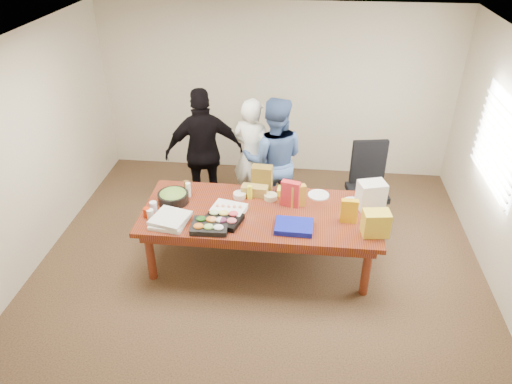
# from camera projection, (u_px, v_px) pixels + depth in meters

# --- Properties ---
(floor) EXTENTS (5.50, 5.00, 0.02)m
(floor) POSITION_uv_depth(u_px,v_px,m) (260.00, 261.00, 6.08)
(floor) COLOR #47301E
(floor) RESTS_ON ground
(ceiling) EXTENTS (5.50, 5.00, 0.02)m
(ceiling) POSITION_uv_depth(u_px,v_px,m) (261.00, 44.00, 4.67)
(ceiling) COLOR white
(ceiling) RESTS_ON wall_back
(wall_back) EXTENTS (5.50, 0.04, 2.70)m
(wall_back) POSITION_uv_depth(u_px,v_px,m) (276.00, 91.00, 7.50)
(wall_back) COLOR beige
(wall_back) RESTS_ON floor
(wall_front) EXTENTS (5.50, 0.04, 2.70)m
(wall_front) POSITION_uv_depth(u_px,v_px,m) (224.00, 341.00, 3.25)
(wall_front) COLOR beige
(wall_front) RESTS_ON floor
(wall_left) EXTENTS (0.04, 5.00, 2.70)m
(wall_left) POSITION_uv_depth(u_px,v_px,m) (27.00, 155.00, 5.62)
(wall_left) COLOR beige
(wall_left) RESTS_ON floor
(window_panel) EXTENTS (0.03, 1.40, 1.10)m
(window_panel) POSITION_uv_depth(u_px,v_px,m) (499.00, 143.00, 5.56)
(window_panel) COLOR white
(window_panel) RESTS_ON wall_right
(window_blinds) EXTENTS (0.04, 1.36, 1.00)m
(window_blinds) POSITION_uv_depth(u_px,v_px,m) (495.00, 143.00, 5.56)
(window_blinds) COLOR beige
(window_blinds) RESTS_ON wall_right
(conference_table) EXTENTS (2.80, 1.20, 0.75)m
(conference_table) POSITION_uv_depth(u_px,v_px,m) (260.00, 237.00, 5.88)
(conference_table) COLOR #4C1C0F
(conference_table) RESTS_ON floor
(office_chair) EXTENTS (0.67, 0.67, 1.13)m
(office_chair) POSITION_uv_depth(u_px,v_px,m) (367.00, 189.00, 6.47)
(office_chair) COLOR black
(office_chair) RESTS_ON floor
(person_center) EXTENTS (0.72, 0.60, 1.69)m
(person_center) POSITION_uv_depth(u_px,v_px,m) (252.00, 156.00, 6.70)
(person_center) COLOR white
(person_center) RESTS_ON floor
(person_right) EXTENTS (0.89, 0.71, 1.78)m
(person_right) POSITION_uv_depth(u_px,v_px,m) (274.00, 160.00, 6.51)
(person_right) COLOR #3D5A94
(person_right) RESTS_ON floor
(person_left) EXTENTS (1.16, 0.73, 1.84)m
(person_left) POSITION_uv_depth(u_px,v_px,m) (204.00, 152.00, 6.65)
(person_left) COLOR black
(person_left) RESTS_ON floor
(veggie_tray) EXTENTS (0.42, 0.33, 0.06)m
(veggie_tray) POSITION_uv_depth(u_px,v_px,m) (210.00, 226.00, 5.37)
(veggie_tray) COLOR black
(veggie_tray) RESTS_ON conference_table
(fruit_tray) EXTENTS (0.48, 0.42, 0.06)m
(fruit_tray) POSITION_uv_depth(u_px,v_px,m) (223.00, 220.00, 5.48)
(fruit_tray) COLOR black
(fruit_tray) RESTS_ON conference_table
(sheet_cake) EXTENTS (0.44, 0.37, 0.07)m
(sheet_cake) POSITION_uv_depth(u_px,v_px,m) (229.00, 209.00, 5.66)
(sheet_cake) COLOR white
(sheet_cake) RESTS_ON conference_table
(salad_bowl) EXTENTS (0.43, 0.43, 0.12)m
(salad_bowl) POSITION_uv_depth(u_px,v_px,m) (173.00, 198.00, 5.84)
(salad_bowl) COLOR black
(salad_bowl) RESTS_ON conference_table
(chip_bag_blue) EXTENTS (0.43, 0.33, 0.06)m
(chip_bag_blue) POSITION_uv_depth(u_px,v_px,m) (294.00, 226.00, 5.37)
(chip_bag_blue) COLOR #0E179B
(chip_bag_blue) RESTS_ON conference_table
(chip_bag_red) EXTENTS (0.24, 0.15, 0.33)m
(chip_bag_red) POSITION_uv_depth(u_px,v_px,m) (291.00, 194.00, 5.72)
(chip_bag_red) COLOR red
(chip_bag_red) RESTS_ON conference_table
(chip_bag_yellow) EXTENTS (0.19, 0.08, 0.29)m
(chip_bag_yellow) POSITION_uv_depth(u_px,v_px,m) (349.00, 211.00, 5.43)
(chip_bag_yellow) COLOR gold
(chip_bag_yellow) RESTS_ON conference_table
(chip_bag_orange) EXTENTS (0.20, 0.13, 0.28)m
(chip_bag_orange) POSITION_uv_depth(u_px,v_px,m) (298.00, 196.00, 5.72)
(chip_bag_orange) COLOR gold
(chip_bag_orange) RESTS_ON conference_table
(mayo_jar) EXTENTS (0.10, 0.10, 0.15)m
(mayo_jar) POSITION_uv_depth(u_px,v_px,m) (257.00, 185.00, 6.08)
(mayo_jar) COLOR silver
(mayo_jar) RESTS_ON conference_table
(mustard_bottle) EXTENTS (0.06, 0.06, 0.18)m
(mustard_bottle) POSITION_uv_depth(u_px,v_px,m) (250.00, 192.00, 5.89)
(mustard_bottle) COLOR yellow
(mustard_bottle) RESTS_ON conference_table
(dressing_bottle) EXTENTS (0.07, 0.07, 0.18)m
(dressing_bottle) POSITION_uv_depth(u_px,v_px,m) (186.00, 187.00, 5.99)
(dressing_bottle) COLOR brown
(dressing_bottle) RESTS_ON conference_table
(ranch_bottle) EXTENTS (0.08, 0.08, 0.19)m
(ranch_bottle) POSITION_uv_depth(u_px,v_px,m) (188.00, 190.00, 5.93)
(ranch_bottle) COLOR white
(ranch_bottle) RESTS_ON conference_table
(banana_bunch) EXTENTS (0.26, 0.16, 0.09)m
(banana_bunch) POSITION_uv_depth(u_px,v_px,m) (288.00, 191.00, 5.99)
(banana_bunch) COLOR yellow
(banana_bunch) RESTS_ON conference_table
(bread_loaf) EXTENTS (0.33, 0.17, 0.13)m
(bread_loaf) POSITION_uv_depth(u_px,v_px,m) (255.00, 191.00, 5.97)
(bread_loaf) COLOR olive
(bread_loaf) RESTS_ON conference_table
(kraft_bag) EXTENTS (0.26, 0.16, 0.33)m
(kraft_bag) POSITION_uv_depth(u_px,v_px,m) (262.00, 178.00, 6.03)
(kraft_bag) COLOR brown
(kraft_bag) RESTS_ON conference_table
(red_cup) EXTENTS (0.09, 0.09, 0.11)m
(red_cup) POSITION_uv_depth(u_px,v_px,m) (147.00, 212.00, 5.57)
(red_cup) COLOR #A82305
(red_cup) RESTS_ON conference_table
(clear_cup_a) EXTENTS (0.10, 0.10, 0.11)m
(clear_cup_a) POSITION_uv_depth(u_px,v_px,m) (150.00, 214.00, 5.55)
(clear_cup_a) COLOR white
(clear_cup_a) RESTS_ON conference_table
(clear_cup_b) EXTENTS (0.10, 0.10, 0.12)m
(clear_cup_b) POSITION_uv_depth(u_px,v_px,m) (153.00, 206.00, 5.67)
(clear_cup_b) COLOR silver
(clear_cup_b) RESTS_ON conference_table
(pizza_box_lower) EXTENTS (0.42, 0.42, 0.04)m
(pizza_box_lower) POSITION_uv_depth(u_px,v_px,m) (170.00, 222.00, 5.47)
(pizza_box_lower) COLOR white
(pizza_box_lower) RESTS_ON conference_table
(pizza_box_upper) EXTENTS (0.46, 0.46, 0.04)m
(pizza_box_upper) POSITION_uv_depth(u_px,v_px,m) (170.00, 218.00, 5.45)
(pizza_box_upper) COLOR silver
(pizza_box_upper) RESTS_ON pizza_box_lower
(plate_a) EXTENTS (0.28, 0.28, 0.02)m
(plate_a) POSITION_uv_depth(u_px,v_px,m) (353.00, 203.00, 5.84)
(plate_a) COLOR white
(plate_a) RESTS_ON conference_table
(plate_b) EXTENTS (0.29, 0.29, 0.02)m
(plate_b) POSITION_uv_depth(u_px,v_px,m) (319.00, 195.00, 5.99)
(plate_b) COLOR white
(plate_b) RESTS_ON conference_table
(dip_bowl_a) EXTENTS (0.18, 0.18, 0.06)m
(dip_bowl_a) POSITION_uv_depth(u_px,v_px,m) (271.00, 197.00, 5.90)
(dip_bowl_a) COLOR beige
(dip_bowl_a) RESTS_ON conference_table
(dip_bowl_b) EXTENTS (0.19, 0.19, 0.06)m
(dip_bowl_b) POSITION_uv_depth(u_px,v_px,m) (240.00, 195.00, 5.94)
(dip_bowl_b) COLOR silver
(dip_bowl_b) RESTS_ON conference_table
(grocery_bag_white) EXTENTS (0.36, 0.30, 0.33)m
(grocery_bag_white) POSITION_uv_depth(u_px,v_px,m) (371.00, 195.00, 5.69)
(grocery_bag_white) COLOR silver
(grocery_bag_white) RESTS_ON conference_table
(grocery_bag_yellow) EXTENTS (0.31, 0.23, 0.29)m
(grocery_bag_yellow) POSITION_uv_depth(u_px,v_px,m) (376.00, 223.00, 5.23)
(grocery_bag_yellow) COLOR gold
(grocery_bag_yellow) RESTS_ON conference_table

